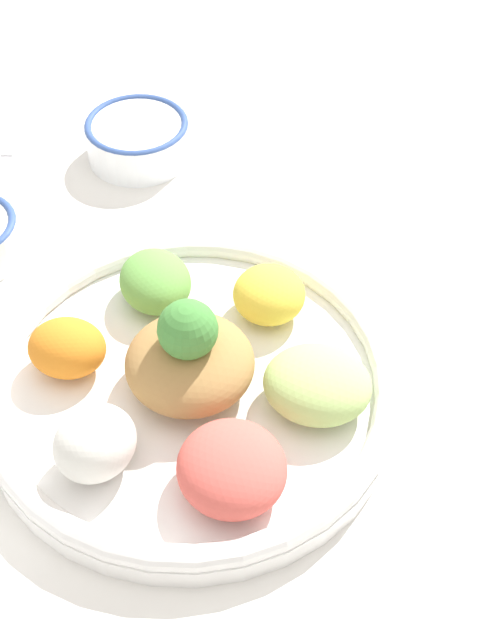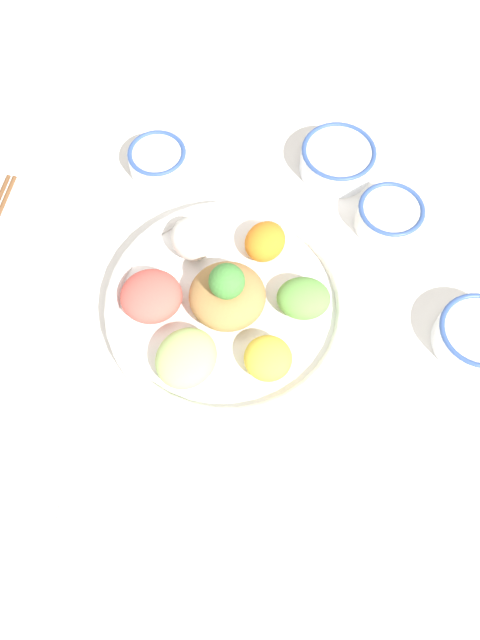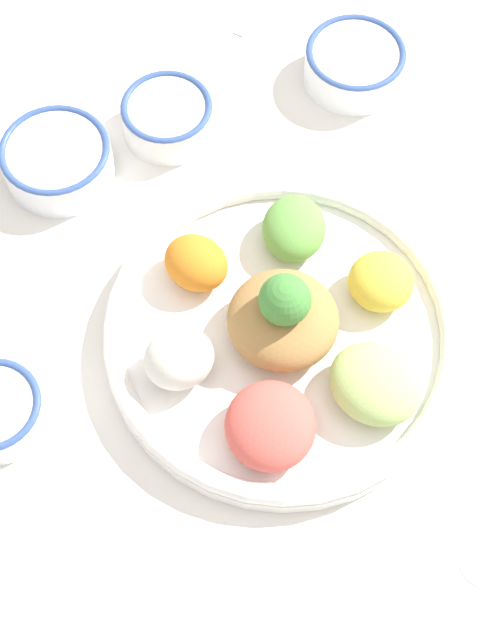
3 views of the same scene
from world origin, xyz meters
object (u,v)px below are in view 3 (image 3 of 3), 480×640
salad_platter (283,332)px  rice_bowl_blue (57,159)px  serving_spoon_extra (237,35)px  sauce_bowl_dark (168,116)px  sauce_bowl_red (354,63)px

salad_platter → rice_bowl_blue: salad_platter is taller
rice_bowl_blue → serving_spoon_extra: rice_bowl_blue is taller
serving_spoon_extra → salad_platter: bearing=-146.2°
salad_platter → rice_bowl_blue: size_ratio=2.94×
salad_platter → sauce_bowl_dark: (0.07, -0.27, -0.00)m
sauce_bowl_red → salad_platter: bearing=65.0°
sauce_bowl_dark → salad_platter: bearing=104.4°
sauce_bowl_red → serving_spoon_extra: 0.15m
salad_platter → serving_spoon_extra: size_ratio=2.84×
sauce_bowl_red → rice_bowl_blue: bearing=12.0°
sauce_bowl_dark → sauce_bowl_red: bearing=-170.6°
sauce_bowl_red → sauce_bowl_dark: (0.21, 0.04, -0.00)m
sauce_bowl_dark → serving_spoon_extra: size_ratio=0.82×
salad_platter → sauce_bowl_red: bearing=-115.0°
salad_platter → serving_spoon_extra: salad_platter is taller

